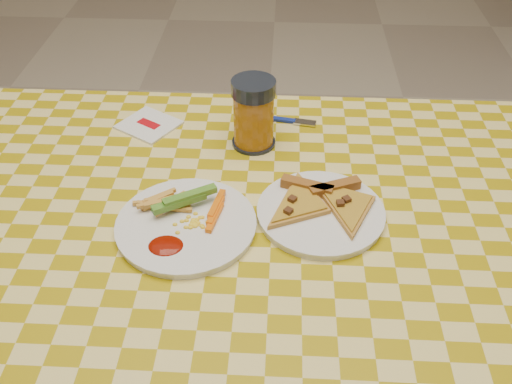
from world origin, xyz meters
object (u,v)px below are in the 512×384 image
(plate_right, at_px, (321,214))
(table, at_px, (244,248))
(plate_left, at_px, (186,226))
(drink_glass, at_px, (254,114))

(plate_right, bearing_deg, table, -174.35)
(plate_left, xyz_separation_m, plate_right, (0.24, 0.04, 0.00))
(table, height_order, plate_right, plate_right)
(plate_left, distance_m, plate_right, 0.24)
(table, height_order, plate_left, plate_left)
(table, height_order, drink_glass, drink_glass)
(table, xyz_separation_m, plate_left, (-0.10, -0.03, 0.08))
(plate_left, relative_size, drink_glass, 1.64)
(plate_right, xyz_separation_m, drink_glass, (-0.13, 0.22, 0.07))
(plate_left, xyz_separation_m, drink_glass, (0.10, 0.27, 0.07))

